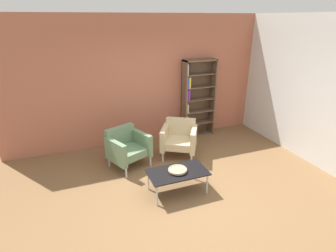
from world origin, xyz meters
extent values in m
plane|color=brown|center=(0.00, 0.00, 0.00)|extent=(8.32, 8.32, 0.00)
cube|color=#B2664C|center=(0.00, 2.46, 1.45)|extent=(6.40, 0.12, 2.90)
cube|color=silver|center=(2.86, 0.60, 1.45)|extent=(0.12, 5.20, 2.90)
cube|color=brown|center=(0.88, 2.23, 0.95)|extent=(0.03, 0.30, 1.90)
cube|color=brown|center=(1.65, 2.23, 0.95)|extent=(0.03, 0.30, 1.90)
cube|color=brown|center=(1.27, 2.23, 1.89)|extent=(0.80, 0.30, 0.03)
cube|color=brown|center=(1.27, 2.23, 0.01)|extent=(0.80, 0.30, 0.03)
cube|color=brown|center=(1.27, 2.37, 0.95)|extent=(0.80, 0.02, 1.90)
cube|color=brown|center=(1.27, 2.23, 0.34)|extent=(0.76, 0.28, 0.02)
cube|color=brown|center=(1.27, 2.23, 0.64)|extent=(0.76, 0.28, 0.02)
cube|color=brown|center=(1.27, 2.23, 0.95)|extent=(0.76, 0.28, 0.02)
cube|color=brown|center=(1.27, 2.23, 1.26)|extent=(0.76, 0.28, 0.02)
cube|color=brown|center=(1.27, 2.23, 1.56)|extent=(0.76, 0.28, 0.02)
cube|color=green|center=(0.91, 2.21, 0.14)|extent=(0.02, 0.25, 0.20)
cube|color=yellow|center=(0.94, 2.19, 0.13)|extent=(0.04, 0.20, 0.17)
cube|color=yellow|center=(0.98, 2.19, 0.14)|extent=(0.04, 0.20, 0.20)
cube|color=yellow|center=(0.91, 2.19, 0.48)|extent=(0.02, 0.20, 0.26)
cube|color=white|center=(0.94, 2.21, 0.46)|extent=(0.03, 0.23, 0.21)
cube|color=orange|center=(0.91, 2.21, 0.79)|extent=(0.02, 0.23, 0.26)
cube|color=white|center=(0.94, 2.19, 0.76)|extent=(0.02, 0.19, 0.21)
cube|color=purple|center=(0.91, 2.18, 1.09)|extent=(0.03, 0.18, 0.26)
cube|color=purple|center=(0.96, 2.21, 1.09)|extent=(0.03, 0.23, 0.26)
cube|color=blue|center=(0.92, 2.21, 1.40)|extent=(0.04, 0.24, 0.26)
cube|color=yellow|center=(0.96, 2.18, 1.39)|extent=(0.04, 0.19, 0.25)
cube|color=white|center=(0.91, 2.18, 1.70)|extent=(0.02, 0.18, 0.25)
cube|color=black|center=(0.94, 2.21, 1.71)|extent=(0.03, 0.24, 0.27)
cube|color=black|center=(-0.16, 0.14, 0.39)|extent=(1.00, 0.56, 0.02)
cylinder|color=silver|center=(-0.61, -0.09, 0.19)|extent=(0.03, 0.03, 0.38)
cylinder|color=silver|center=(0.29, -0.09, 0.19)|extent=(0.03, 0.03, 0.38)
cylinder|color=silver|center=(-0.61, 0.37, 0.19)|extent=(0.03, 0.03, 0.38)
cylinder|color=silver|center=(0.29, 0.37, 0.19)|extent=(0.03, 0.03, 0.38)
cylinder|color=tan|center=(-0.16, 0.14, 0.41)|extent=(0.13, 0.13, 0.02)
cylinder|color=tan|center=(-0.16, 0.14, 0.43)|extent=(0.32, 0.32, 0.02)
torus|color=tan|center=(-0.16, 0.14, 0.44)|extent=(0.32, 0.32, 0.02)
cube|color=#C6B289|center=(0.37, 1.32, 0.32)|extent=(0.85, 0.82, 0.16)
cube|color=#C6B289|center=(0.51, 1.55, 0.59)|extent=(0.61, 0.43, 0.38)
cube|color=#C6B289|center=(0.10, 1.46, 0.43)|extent=(0.40, 0.59, 0.46)
cube|color=#C6B289|center=(0.63, 1.15, 0.43)|extent=(0.40, 0.59, 0.46)
cylinder|color=silver|center=(-0.04, 1.20, 0.12)|extent=(0.04, 0.04, 0.24)
cylinder|color=silver|center=(0.48, 0.90, 0.12)|extent=(0.04, 0.04, 0.24)
cylinder|color=silver|center=(0.25, 1.70, 0.12)|extent=(0.04, 0.04, 0.24)
cylinder|color=silver|center=(0.77, 1.40, 0.12)|extent=(0.04, 0.04, 0.24)
cube|color=slate|center=(-0.73, 1.29, 0.32)|extent=(0.82, 0.79, 0.16)
cube|color=slate|center=(-0.84, 1.54, 0.59)|extent=(0.64, 0.36, 0.38)
cube|color=slate|center=(-1.01, 1.15, 0.43)|extent=(0.34, 0.61, 0.46)
cube|color=slate|center=(-0.44, 1.40, 0.43)|extent=(0.34, 0.61, 0.46)
cylinder|color=silver|center=(-0.88, 0.89, 0.12)|extent=(0.04, 0.04, 0.24)
cylinder|color=silver|center=(-0.33, 1.13, 0.12)|extent=(0.04, 0.04, 0.24)
cylinder|color=silver|center=(-1.11, 1.42, 0.12)|extent=(0.04, 0.04, 0.24)
cylinder|color=silver|center=(-0.56, 1.66, 0.12)|extent=(0.04, 0.04, 0.24)
camera|label=1|loc=(-1.71, -3.47, 2.82)|focal=28.87mm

